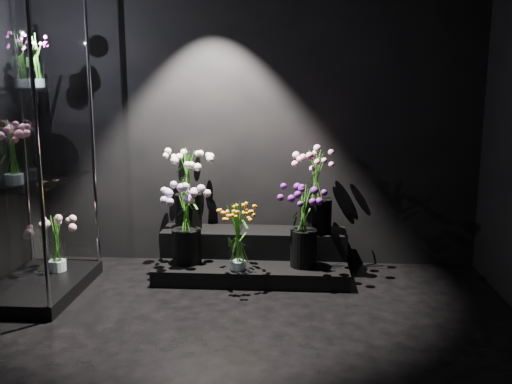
# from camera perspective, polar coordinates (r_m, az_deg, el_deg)

# --- Properties ---
(floor) EXTENTS (4.00, 4.00, 0.00)m
(floor) POSITION_cam_1_polar(r_m,az_deg,el_deg) (3.57, -2.44, -16.88)
(floor) COLOR black
(floor) RESTS_ON ground
(wall_back) EXTENTS (4.00, 0.00, 4.00)m
(wall_back) POSITION_cam_1_polar(r_m,az_deg,el_deg) (5.15, -0.06, 8.09)
(wall_back) COLOR black
(wall_back) RESTS_ON floor
(wall_front) EXTENTS (4.00, 0.00, 4.00)m
(wall_front) POSITION_cam_1_polar(r_m,az_deg,el_deg) (1.22, -13.53, -2.59)
(wall_front) COLOR black
(wall_front) RESTS_ON floor
(display_riser) EXTENTS (1.63, 0.73, 0.36)m
(display_riser) POSITION_cam_1_polar(r_m,az_deg,el_deg) (5.06, -0.29, -6.40)
(display_riser) COLOR black
(display_riser) RESTS_ON floor
(display_case) EXTENTS (0.64, 1.07, 2.36)m
(display_case) POSITION_cam_1_polar(r_m,az_deg,el_deg) (4.68, -21.68, 4.30)
(display_case) COLOR black
(display_case) RESTS_ON floor
(bouquet_orange_bells) EXTENTS (0.29, 0.29, 0.56)m
(bouquet_orange_bells) POSITION_cam_1_polar(r_m,az_deg,el_deg) (4.67, -1.82, -4.44)
(bouquet_orange_bells) COLOR white
(bouquet_orange_bells) RESTS_ON display_riser
(bouquet_lilac) EXTENTS (0.38, 0.38, 0.71)m
(bouquet_lilac) POSITION_cam_1_polar(r_m,az_deg,el_deg) (4.85, -7.00, -2.60)
(bouquet_lilac) COLOR black
(bouquet_lilac) RESTS_ON display_riser
(bouquet_purple) EXTENTS (0.39, 0.39, 0.69)m
(bouquet_purple) POSITION_cam_1_polar(r_m,az_deg,el_deg) (4.74, 4.82, -2.84)
(bouquet_purple) COLOR black
(bouquet_purple) RESTS_ON display_riser
(bouquet_cream_roses) EXTENTS (0.46, 0.46, 0.71)m
(bouquet_cream_roses) POSITION_cam_1_polar(r_m,az_deg,el_deg) (5.09, -6.84, 0.99)
(bouquet_cream_roses) COLOR black
(bouquet_cream_roses) RESTS_ON display_riser
(bouquet_pink_roses) EXTENTS (0.46, 0.46, 0.71)m
(bouquet_pink_roses) POSITION_cam_1_polar(r_m,az_deg,el_deg) (4.98, 6.04, 0.42)
(bouquet_pink_roses) COLOR black
(bouquet_pink_roses) RESTS_ON display_riser
(bouquet_case_pink) EXTENTS (0.37, 0.37, 0.46)m
(bouquet_case_pink) POSITION_cam_1_polar(r_m,az_deg,el_deg) (4.51, -23.22, 3.70)
(bouquet_case_pink) COLOR white
(bouquet_case_pink) RESTS_ON display_case
(bouquet_case_magenta) EXTENTS (0.23, 0.23, 0.41)m
(bouquet_case_magenta) POSITION_cam_1_polar(r_m,az_deg,el_deg) (4.79, -21.18, 12.16)
(bouquet_case_magenta) COLOR white
(bouquet_case_magenta) RESTS_ON display_case
(bouquet_case_base_pink) EXTENTS (0.34, 0.34, 0.46)m
(bouquet_case_base_pink) POSITION_cam_1_polar(r_m,az_deg,el_deg) (5.01, -19.36, -4.78)
(bouquet_case_base_pink) COLOR white
(bouquet_case_base_pink) RESTS_ON display_case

